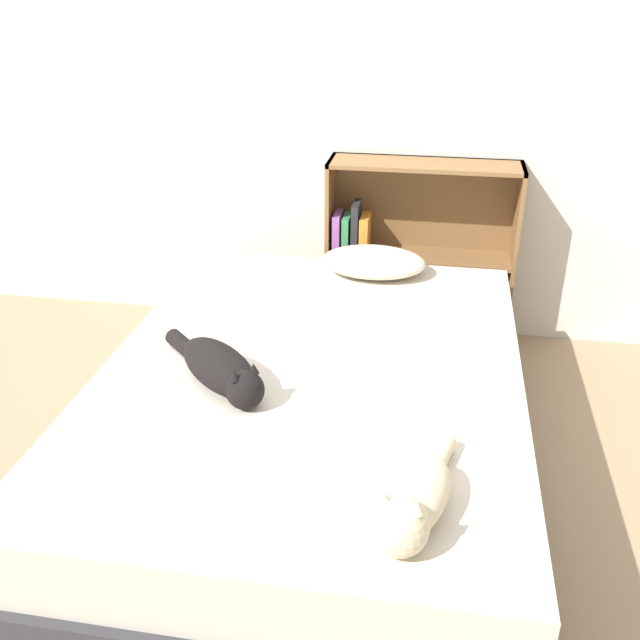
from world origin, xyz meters
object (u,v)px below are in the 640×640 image
object	(u,v)px
bed	(313,425)
cat_light	(412,503)
bookshelf	(413,250)
pillow	(373,262)
cat_dark	(221,369)

from	to	relation	value
bed	cat_light	size ratio (longest dim) A/B	4.08
bed	bookshelf	xyz separation A→B (m)	(0.28, 1.28, 0.23)
cat_light	bed	bearing A→B (deg)	-137.55
bed	pillow	xyz separation A→B (m)	(0.12, 0.85, 0.32)
pillow	bookshelf	xyz separation A→B (m)	(0.16, 0.42, -0.09)
cat_light	cat_dark	size ratio (longest dim) A/B	1.05
pillow	cat_dark	size ratio (longest dim) A/B	0.98
cat_light	cat_dark	distance (m)	0.87
cat_light	cat_dark	bearing A→B (deg)	-114.86
cat_dark	bookshelf	distance (m)	1.58
bookshelf	bed	bearing A→B (deg)	-102.58
cat_dark	bookshelf	size ratio (longest dim) A/B	0.51
cat_light	bookshelf	size ratio (longest dim) A/B	0.54
cat_dark	pillow	bearing A→B (deg)	113.12
cat_dark	bookshelf	xyz separation A→B (m)	(0.56, 1.47, -0.10)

